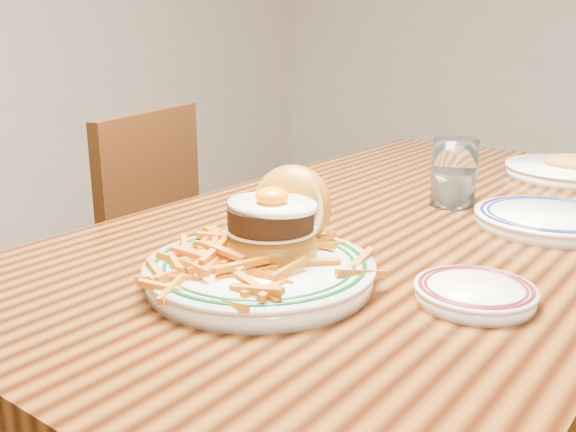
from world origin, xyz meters
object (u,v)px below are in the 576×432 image
Objects in this scene: main_plate at (265,251)px; chair_left at (118,267)px; side_plate at (475,292)px; table at (405,259)px.

chair_left is at bearing 141.28° from main_plate.
side_plate is at bearing -28.77° from chair_left.
main_plate is at bearing -167.20° from side_plate.
main_plate is at bearing -91.58° from table.
side_plate is at bearing 6.11° from main_plate.
side_plate is at bearing -50.66° from table.
table is 0.43m from main_plate.
main_plate reaches higher than table.
side_plate reaches higher than table.
main_plate reaches higher than side_plate.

